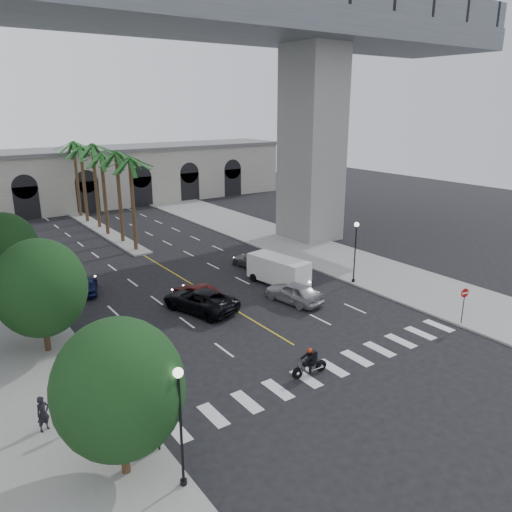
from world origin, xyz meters
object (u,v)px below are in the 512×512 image
(do_not_enter_sign, at_px, (464,299))
(car_b, at_px, (197,293))
(lamp_post_left_near, at_px, (180,418))
(traffic_signal_near, at_px, (156,402))
(car_e, at_px, (87,285))
(pedestrian_a, at_px, (43,414))
(motorcycle_rider, at_px, (311,362))
(cargo_van, at_px, (279,270))
(lamp_post_left_far, at_px, (46,272))
(car_c, at_px, (200,300))
(car_d, at_px, (255,260))
(traffic_signal_far, at_px, (122,364))
(lamp_post_right, at_px, (355,247))
(car_a, at_px, (294,292))

(do_not_enter_sign, bearing_deg, car_b, 144.80)
(lamp_post_left_near, distance_m, traffic_signal_near, 2.60)
(car_e, relative_size, pedestrian_a, 2.28)
(car_b, bearing_deg, motorcycle_rider, 73.26)
(car_b, relative_size, cargo_van, 0.71)
(lamp_post_left_far, height_order, car_c, lamp_post_left_far)
(lamp_post_left_far, distance_m, pedestrian_a, 14.81)
(car_d, bearing_deg, car_e, -22.27)
(traffic_signal_far, relative_size, car_b, 0.88)
(lamp_post_right, bearing_deg, traffic_signal_near, -155.18)
(pedestrian_a, bearing_deg, lamp_post_left_near, -83.63)
(lamp_post_left_near, distance_m, car_d, 28.24)
(lamp_post_right, height_order, pedestrian_a, lamp_post_right)
(car_b, height_order, car_e, car_b)
(car_c, distance_m, do_not_enter_sign, 18.56)
(car_b, xyz_separation_m, car_e, (-6.41, 6.78, -0.01))
(lamp_post_left_far, relative_size, traffic_signal_far, 1.47)
(motorcycle_rider, height_order, pedestrian_a, pedestrian_a)
(traffic_signal_far, bearing_deg, traffic_signal_near, -90.00)
(traffic_signal_far, bearing_deg, car_a, 21.02)
(traffic_signal_far, relative_size, car_e, 0.92)
(lamp_post_left_far, distance_m, car_d, 18.56)
(car_b, bearing_deg, lamp_post_left_far, -38.86)
(traffic_signal_far, xyz_separation_m, do_not_enter_sign, (22.69, -3.78, -0.56))
(lamp_post_left_far, distance_m, car_c, 11.08)
(car_d, bearing_deg, car_c, 20.07)
(traffic_signal_near, relative_size, do_not_enter_sign, 1.36)
(lamp_post_left_near, relative_size, traffic_signal_far, 1.47)
(lamp_post_left_near, distance_m, lamp_post_right, 26.25)
(lamp_post_left_near, distance_m, car_a, 20.42)
(lamp_post_left_near, xyz_separation_m, pedestrian_a, (-3.68, 6.82, -2.20))
(traffic_signal_near, relative_size, cargo_van, 0.62)
(lamp_post_left_far, relative_size, car_a, 1.11)
(motorcycle_rider, distance_m, pedestrian_a, 13.91)
(lamp_post_right, relative_size, cargo_van, 0.91)
(lamp_post_left_near, xyz_separation_m, lamp_post_right, (22.80, 13.00, 0.00))
(car_e, xyz_separation_m, pedestrian_a, (-7.17, -16.91, 0.34))
(traffic_signal_near, distance_m, pedestrian_a, 5.93)
(car_c, relative_size, pedestrian_a, 3.47)
(lamp_post_left_far, xyz_separation_m, lamp_post_right, (22.80, -8.00, 0.00))
(cargo_van, distance_m, pedestrian_a, 23.09)
(lamp_post_left_near, distance_m, car_e, 24.12)
(traffic_signal_near, height_order, car_b, traffic_signal_near)
(car_b, distance_m, car_e, 9.33)
(lamp_post_right, distance_m, traffic_signal_far, 23.62)
(traffic_signal_near, relative_size, car_d, 0.73)
(car_d, distance_m, car_e, 15.10)
(lamp_post_right, bearing_deg, car_a, -176.47)
(car_d, height_order, cargo_van, cargo_van)
(lamp_post_left_near, xyz_separation_m, traffic_signal_far, (0.10, 6.50, -0.71))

